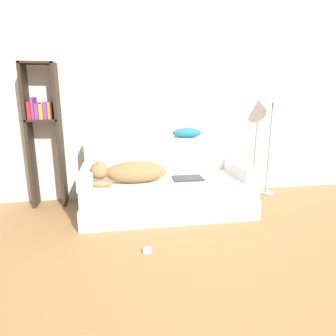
{
  "coord_description": "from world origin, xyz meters",
  "views": [
    {
      "loc": [
        -0.78,
        -1.54,
        1.37
      ],
      "look_at": [
        -0.23,
        1.68,
        0.54
      ],
      "focal_mm": 32.0,
      "sensor_mm": 36.0,
      "label": 1
    }
  ],
  "objects_px": {
    "laptop": "(188,178)",
    "bookshelf": "(44,128)",
    "couch": "(167,195)",
    "throw_pillow": "(187,133)",
    "power_adapter": "(147,250)",
    "dog": "(129,172)",
    "floor_lamp": "(273,104)"
  },
  "relations": [
    {
      "from": "laptop",
      "to": "bookshelf",
      "type": "height_order",
      "value": "bookshelf"
    },
    {
      "from": "couch",
      "to": "throw_pillow",
      "type": "relative_size",
      "value": 5.13
    },
    {
      "from": "throw_pillow",
      "to": "power_adapter",
      "type": "distance_m",
      "value": 1.73
    },
    {
      "from": "dog",
      "to": "bookshelf",
      "type": "relative_size",
      "value": 0.49
    },
    {
      "from": "laptop",
      "to": "power_adapter",
      "type": "distance_m",
      "value": 1.11
    },
    {
      "from": "floor_lamp",
      "to": "power_adapter",
      "type": "height_order",
      "value": "floor_lamp"
    },
    {
      "from": "dog",
      "to": "floor_lamp",
      "type": "distance_m",
      "value": 2.08
    },
    {
      "from": "dog",
      "to": "bookshelf",
      "type": "distance_m",
      "value": 1.2
    },
    {
      "from": "power_adapter",
      "to": "laptop",
      "type": "bearing_deg",
      "value": 56.6
    },
    {
      "from": "couch",
      "to": "dog",
      "type": "height_order",
      "value": "dog"
    },
    {
      "from": "laptop",
      "to": "throw_pillow",
      "type": "height_order",
      "value": "throw_pillow"
    },
    {
      "from": "floor_lamp",
      "to": "throw_pillow",
      "type": "bearing_deg",
      "value": 177.71
    },
    {
      "from": "bookshelf",
      "to": "laptop",
      "type": "bearing_deg",
      "value": -16.91
    },
    {
      "from": "couch",
      "to": "bookshelf",
      "type": "relative_size",
      "value": 1.14
    },
    {
      "from": "laptop",
      "to": "floor_lamp",
      "type": "height_order",
      "value": "floor_lamp"
    },
    {
      "from": "bookshelf",
      "to": "floor_lamp",
      "type": "bearing_deg",
      "value": -1.34
    },
    {
      "from": "floor_lamp",
      "to": "bookshelf",
      "type": "bearing_deg",
      "value": 178.66
    },
    {
      "from": "laptop",
      "to": "dog",
      "type": "bearing_deg",
      "value": -175.92
    },
    {
      "from": "power_adapter",
      "to": "throw_pillow",
      "type": "bearing_deg",
      "value": 63.63
    },
    {
      "from": "couch",
      "to": "bookshelf",
      "type": "bearing_deg",
      "value": 162.7
    },
    {
      "from": "floor_lamp",
      "to": "power_adapter",
      "type": "xyz_separation_m",
      "value": [
        -1.8,
        -1.3,
        -1.21
      ]
    },
    {
      "from": "bookshelf",
      "to": "floor_lamp",
      "type": "xyz_separation_m",
      "value": [
        2.87,
        -0.07,
        0.26
      ]
    },
    {
      "from": "dog",
      "to": "power_adapter",
      "type": "relative_size",
      "value": 11.26
    },
    {
      "from": "bookshelf",
      "to": "floor_lamp",
      "type": "relative_size",
      "value": 1.16
    },
    {
      "from": "couch",
      "to": "laptop",
      "type": "relative_size",
      "value": 5.61
    },
    {
      "from": "throw_pillow",
      "to": "power_adapter",
      "type": "height_order",
      "value": "throw_pillow"
    },
    {
      "from": "throw_pillow",
      "to": "dog",
      "type": "bearing_deg",
      "value": -146.11
    },
    {
      "from": "dog",
      "to": "throw_pillow",
      "type": "distance_m",
      "value": 0.99
    },
    {
      "from": "couch",
      "to": "bookshelf",
      "type": "distance_m",
      "value": 1.66
    },
    {
      "from": "laptop",
      "to": "bookshelf",
      "type": "bearing_deg",
      "value": 164.04
    },
    {
      "from": "throw_pillow",
      "to": "floor_lamp",
      "type": "bearing_deg",
      "value": -2.29
    },
    {
      "from": "floor_lamp",
      "to": "laptop",
      "type": "bearing_deg",
      "value": -160.53
    }
  ]
}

